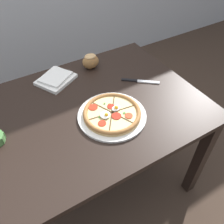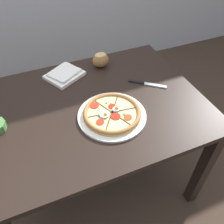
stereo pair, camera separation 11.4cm
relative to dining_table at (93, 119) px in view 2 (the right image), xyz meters
The scene contains 6 objects.
ground_plane 0.62m from the dining_table, ahead, with size 12.00×12.00×0.00m, color #3D2D23.
dining_table is the anchor object (origin of this frame).
pizza 0.18m from the dining_table, 62.22° to the right, with size 0.34×0.34×0.05m.
napkin_folded 0.32m from the dining_table, 103.12° to the left, with size 0.25×0.24×0.04m.
bread_piece_near 0.39m from the dining_table, 61.83° to the left, with size 0.11×0.08×0.09m.
knife_main 0.36m from the dining_table, ahead, with size 0.18×0.15×0.01m.
Camera 2 is at (-0.25, -0.87, 1.56)m, focal length 38.00 mm.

